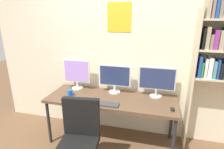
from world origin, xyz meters
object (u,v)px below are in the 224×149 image
object	(u,v)px
desk	(111,101)
monitor_center	(115,77)
monitor_left	(77,73)
keyboard_main	(107,104)
coffee_mug	(70,93)
computer_mouse	(173,109)
office_chair	(80,148)
monitor_right	(157,80)

from	to	relation	value
desk	monitor_center	size ratio (longest dim) A/B	3.81
monitor_center	monitor_left	bearing A→B (deg)	180.00
keyboard_main	coffee_mug	xyz separation A→B (m)	(-0.63, 0.16, 0.04)
computer_mouse	coffee_mug	xyz separation A→B (m)	(-1.49, 0.09, 0.03)
monitor_center	keyboard_main	bearing A→B (deg)	-90.00
office_chair	coffee_mug	xyz separation A→B (m)	(-0.44, 0.67, 0.38)
keyboard_main	office_chair	bearing A→B (deg)	-110.20
monitor_left	coffee_mug	bearing A→B (deg)	-87.98
keyboard_main	computer_mouse	world-z (taller)	computer_mouse
office_chair	monitor_right	xyz separation A→B (m)	(0.83, 0.96, 0.60)
monitor_left	monitor_center	world-z (taller)	monitor_left
keyboard_main	coffee_mug	world-z (taller)	coffee_mug
monitor_center	keyboard_main	world-z (taller)	monitor_center
monitor_center	monitor_right	bearing A→B (deg)	0.00
desk	monitor_right	size ratio (longest dim) A/B	3.56
monitor_right	keyboard_main	world-z (taller)	monitor_right
monitor_left	coffee_mug	distance (m)	0.37
desk	computer_mouse	size ratio (longest dim) A/B	19.94
office_chair	monitor_center	bearing A→B (deg)	78.79
monitor_left	coffee_mug	size ratio (longest dim) A/B	4.68
monitor_center	computer_mouse	xyz separation A→B (m)	(0.86, -0.37, -0.24)
desk	monitor_center	xyz separation A→B (m)	(0.00, 0.21, 0.31)
desk	keyboard_main	bearing A→B (deg)	-90.00
coffee_mug	desk	bearing A→B (deg)	6.70
desk	monitor_left	size ratio (longest dim) A/B	3.86
office_chair	monitor_center	world-z (taller)	monitor_center
monitor_center	computer_mouse	size ratio (longest dim) A/B	5.24
desk	office_chair	world-z (taller)	office_chair
desk	office_chair	size ratio (longest dim) A/B	1.93
monitor_center	monitor_right	distance (m)	0.64
desk	monitor_left	bearing A→B (deg)	161.58
desk	keyboard_main	world-z (taller)	keyboard_main
monitor_center	coffee_mug	world-z (taller)	monitor_center
keyboard_main	monitor_right	bearing A→B (deg)	34.76
office_chair	computer_mouse	bearing A→B (deg)	29.13
coffee_mug	monitor_right	bearing A→B (deg)	12.75
monitor_right	coffee_mug	xyz separation A→B (m)	(-1.26, -0.29, -0.22)
office_chair	computer_mouse	size ratio (longest dim) A/B	10.31
monitor_right	keyboard_main	xyz separation A→B (m)	(-0.64, -0.44, -0.25)
office_chair	computer_mouse	distance (m)	1.26
office_chair	monitor_left	distance (m)	1.22
monitor_right	computer_mouse	distance (m)	0.50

